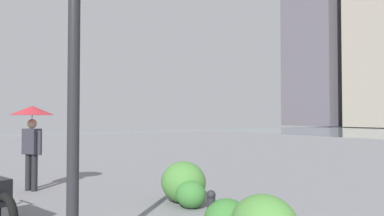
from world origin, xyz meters
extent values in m
cube|color=#5B5660|center=(47.65, -64.76, 17.19)|extent=(12.18, 12.15, 34.37)
cylinder|color=#232328|center=(4.28, 1.43, 2.05)|extent=(0.14, 0.14, 4.11)
cylinder|color=black|center=(9.34, 1.01, 0.45)|extent=(0.14, 0.14, 0.90)
cylinder|color=black|center=(9.17, 0.91, 0.45)|extent=(0.14, 0.14, 0.90)
cube|color=#2D2D38|center=(9.26, 0.96, 1.18)|extent=(0.47, 0.41, 0.60)
sphere|color=tan|center=(9.26, 0.96, 1.60)|extent=(0.22, 0.22, 0.22)
cylinder|color=#2D2D38|center=(9.48, 1.09, 1.15)|extent=(0.10, 0.10, 0.58)
cylinder|color=#2D2D38|center=(9.04, 0.82, 1.15)|extent=(0.10, 0.10, 0.58)
cone|color=#B22833|center=(9.26, 0.96, 1.92)|extent=(1.00, 1.00, 0.22)
cylinder|color=gray|center=(9.26, 0.96, 1.50)|extent=(0.02, 0.02, 0.80)
sphere|color=#232328|center=(4.11, -0.48, 0.64)|extent=(0.13, 0.13, 0.13)
ellipsoid|color=#477F38|center=(6.21, -1.39, 0.42)|extent=(0.99, 0.89, 0.84)
ellipsoid|color=#387533|center=(5.75, -1.26, 0.27)|extent=(0.62, 0.56, 0.53)
camera|label=1|loc=(0.06, 2.66, 1.75)|focal=33.28mm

